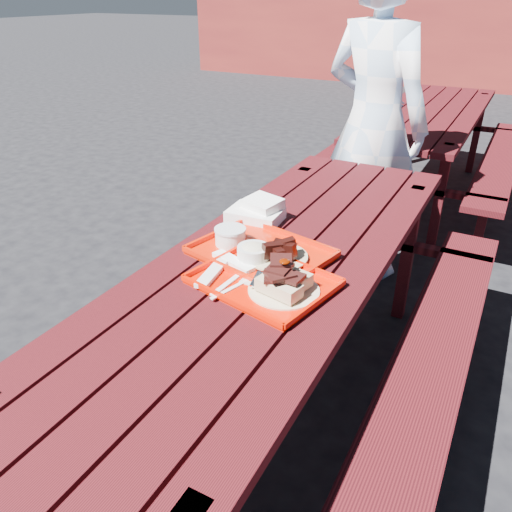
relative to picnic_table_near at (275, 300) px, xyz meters
name	(u,v)px	position (x,y,z in m)	size (l,w,h in m)	color
ground	(272,409)	(0.00, 0.00, -0.56)	(60.00, 60.00, 0.00)	black
picnic_table_near	(275,300)	(0.00, 0.00, 0.00)	(1.41, 2.40, 0.75)	#420C10
picnic_table_far	(427,134)	(0.00, 2.80, 0.00)	(1.41, 2.40, 0.75)	#420C10
near_tray	(267,274)	(0.06, -0.18, 0.22)	(0.49, 0.41, 0.13)	red
far_tray	(258,250)	(-0.06, -0.03, 0.21)	(0.52, 0.45, 0.08)	red
white_cloth	(257,212)	(-0.21, 0.25, 0.23)	(0.23, 0.19, 0.09)	white
person	(373,124)	(-0.08, 1.42, 0.36)	(0.67, 0.44, 1.83)	#B0CFF0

